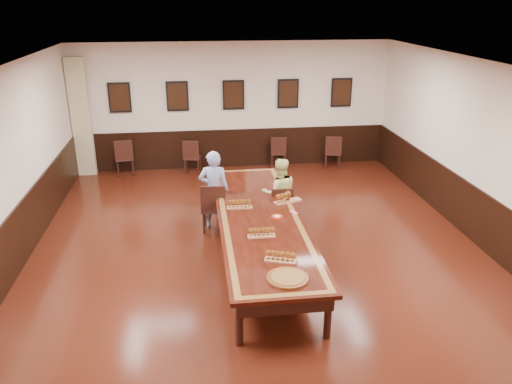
{
  "coord_description": "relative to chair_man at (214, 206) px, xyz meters",
  "views": [
    {
      "loc": [
        -1.04,
        -7.6,
        4.2
      ],
      "look_at": [
        0.0,
        0.5,
        1.0
      ],
      "focal_mm": 35.0,
      "sensor_mm": 36.0,
      "label": 1
    }
  ],
  "objects": [
    {
      "name": "conference_table",
      "position": [
        0.72,
        -1.15,
        0.12
      ],
      "size": [
        1.4,
        5.0,
        0.76
      ],
      "color": "black",
      "rests_on": "floor"
    },
    {
      "name": "person_man",
      "position": [
        0.01,
        0.1,
        0.29
      ],
      "size": [
        0.61,
        0.44,
        1.56
      ],
      "primitive_type": "imported",
      "rotation": [
        0.0,
        0.0,
        3.01
      ],
      "color": "#4A64B9",
      "rests_on": "floor"
    },
    {
      "name": "chair_woman",
      "position": [
        1.26,
        -0.09,
        -0.04
      ],
      "size": [
        0.42,
        0.46,
        0.89
      ],
      "primitive_type": null,
      "rotation": [
        0.0,
        0.0,
        3.16
      ],
      "color": "black",
      "rests_on": "floor"
    },
    {
      "name": "red_plate_grp",
      "position": [
        1.01,
        -1.23,
        0.27
      ],
      "size": [
        0.21,
        0.21,
        0.03
      ],
      "color": "red",
      "rests_on": "conference_table"
    },
    {
      "name": "wainscoting",
      "position": [
        0.72,
        -1.15,
        0.01
      ],
      "size": [
        8.0,
        10.0,
        1.0
      ],
      "color": "black",
      "rests_on": "floor"
    },
    {
      "name": "wall_back",
      "position": [
        0.72,
        3.86,
        1.11
      ],
      "size": [
        8.0,
        0.02,
        3.2
      ],
      "primitive_type": "cube",
      "color": "beige",
      "rests_on": "floor"
    },
    {
      "name": "wall_right",
      "position": [
        4.73,
        -1.15,
        1.11
      ],
      "size": [
        0.02,
        10.0,
        3.2
      ],
      "primitive_type": "cube",
      "color": "beige",
      "rests_on": "floor"
    },
    {
      "name": "flight_b",
      "position": [
        1.27,
        -0.6,
        0.35
      ],
      "size": [
        0.53,
        0.32,
        0.19
      ],
      "color": "#AF6F49",
      "rests_on": "conference_table"
    },
    {
      "name": "curtain",
      "position": [
        -3.03,
        3.67,
        0.96
      ],
      "size": [
        0.45,
        0.18,
        2.9
      ],
      "primitive_type": "cube",
      "color": "#C1B285",
      "rests_on": "floor"
    },
    {
      "name": "ceiling",
      "position": [
        0.72,
        -1.15,
        2.72
      ],
      "size": [
        8.0,
        10.0,
        0.02
      ],
      "primitive_type": "cube",
      "color": "white",
      "rests_on": "floor"
    },
    {
      "name": "pink_phone",
      "position": [
        1.32,
        -1.07,
        0.27
      ],
      "size": [
        0.13,
        0.17,
        0.01
      ],
      "primitive_type": "cube",
      "rotation": [
        0.0,
        0.0,
        0.42
      ],
      "color": "#FA53A5",
      "rests_on": "conference_table"
    },
    {
      "name": "flight_c",
      "position": [
        0.64,
        -1.91,
        0.34
      ],
      "size": [
        0.43,
        0.13,
        0.16
      ],
      "color": "#AF6F49",
      "rests_on": "conference_table"
    },
    {
      "name": "spare_chair_b",
      "position": [
        -0.38,
        3.47,
        -0.05
      ],
      "size": [
        0.48,
        0.51,
        0.88
      ],
      "primitive_type": null,
      "rotation": [
        0.0,
        0.0,
        2.97
      ],
      "color": "black",
      "rests_on": "floor"
    },
    {
      "name": "spare_chair_c",
      "position": [
        1.87,
        3.64,
        -0.06
      ],
      "size": [
        0.46,
        0.49,
        0.85
      ],
      "primitive_type": null,
      "rotation": [
        0.0,
        0.0,
        2.98
      ],
      "color": "black",
      "rests_on": "floor"
    },
    {
      "name": "person_woman",
      "position": [
        1.26,
        0.0,
        0.21
      ],
      "size": [
        0.7,
        0.55,
        1.39
      ],
      "primitive_type": "imported",
      "rotation": [
        0.0,
        0.0,
        3.16
      ],
      "color": "#F5F499",
      "rests_on": "floor"
    },
    {
      "name": "floor",
      "position": [
        0.72,
        -1.15,
        -0.5
      ],
      "size": [
        8.0,
        10.0,
        0.02
      ],
      "primitive_type": "cube",
      "color": "black",
      "rests_on": "ground"
    },
    {
      "name": "posters",
      "position": [
        0.72,
        3.78,
        1.41
      ],
      "size": [
        6.14,
        0.04,
        0.74
      ],
      "color": "black",
      "rests_on": "wall_back"
    },
    {
      "name": "chair_man",
      "position": [
        0.0,
        0.0,
        0.0
      ],
      "size": [
        0.52,
        0.55,
        0.97
      ],
      "primitive_type": null,
      "rotation": [
        0.0,
        0.0,
        3.01
      ],
      "color": "black",
      "rests_on": "floor"
    },
    {
      "name": "carved_platter",
      "position": [
        0.81,
        -3.19,
        0.28
      ],
      "size": [
        0.63,
        0.63,
        0.04
      ],
      "color": "#562811",
      "rests_on": "conference_table"
    },
    {
      "name": "wall_left",
      "position": [
        -3.29,
        -1.15,
        1.11
      ],
      "size": [
        0.02,
        10.0,
        3.2
      ],
      "primitive_type": "cube",
      "color": "beige",
      "rests_on": "floor"
    },
    {
      "name": "spare_chair_a",
      "position": [
        -2.08,
        3.53,
        -0.02
      ],
      "size": [
        0.5,
        0.53,
        0.93
      ],
      "primitive_type": null,
      "rotation": [
        0.0,
        0.0,
        3.29
      ],
      "color": "black",
      "rests_on": "floor"
    },
    {
      "name": "spare_chair_d",
      "position": [
        3.27,
        3.41,
        -0.05
      ],
      "size": [
        0.5,
        0.53,
        0.88
      ],
      "primitive_type": null,
      "rotation": [
        0.0,
        0.0,
        2.92
      ],
      "color": "black",
      "rests_on": "floor"
    },
    {
      "name": "flight_a",
      "position": [
        0.42,
        -0.76,
        0.34
      ],
      "size": [
        0.45,
        0.15,
        0.16
      ],
      "color": "#AF6F49",
      "rests_on": "conference_table"
    },
    {
      "name": "flight_d",
      "position": [
        0.8,
        -2.71,
        0.34
      ],
      "size": [
        0.46,
        0.27,
        0.16
      ],
      "color": "#AF6F49",
      "rests_on": "conference_table"
    }
  ]
}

